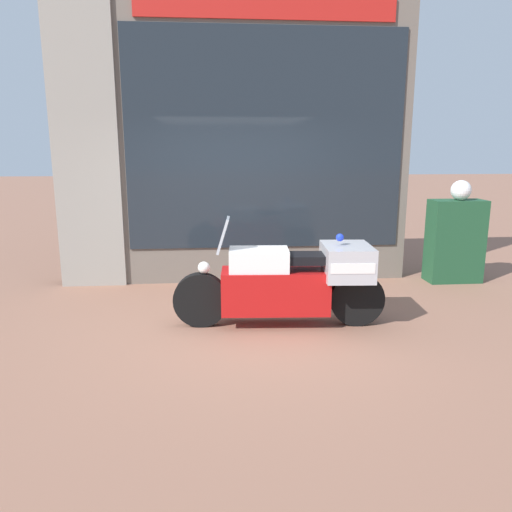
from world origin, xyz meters
name	(u,v)px	position (x,y,z in m)	size (l,w,h in m)	color
ground_plane	(245,321)	(0.00, 0.00, 0.00)	(60.00, 60.00, 0.00)	#8E604C
shop_building	(209,144)	(-0.40, 2.00, 2.10)	(5.27, 0.55, 4.18)	#6B6056
window_display	(262,249)	(0.40, 2.03, 0.46)	(3.88, 0.30, 1.92)	slate
paramedic_motorcycle	(293,280)	(0.54, -0.17, 0.56)	(2.46, 0.73, 1.28)	black
utility_cabinet	(455,241)	(3.34, 1.56, 0.63)	(0.81, 0.40, 1.27)	#1E4C2D
white_helmet	(461,190)	(3.35, 1.52, 1.42)	(0.30, 0.30, 0.30)	white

